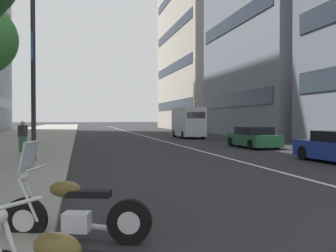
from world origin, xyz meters
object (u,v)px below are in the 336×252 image
motorcycle_mid_row (74,213)px  street_lamp_with_banners (43,33)px  car_following_behind (253,138)px  delivery_van_ahead (188,122)px  pedestrian_on_plaza (23,137)px

motorcycle_mid_row → street_lamp_with_banners: 11.23m
car_following_behind → delivery_van_ahead: (12.32, 0.56, 0.90)m
delivery_van_ahead → street_lamp_with_banners: size_ratio=0.62×
street_lamp_with_banners → pedestrian_on_plaza: bearing=19.4°
car_following_behind → pedestrian_on_plaza: bearing=96.2°
pedestrian_on_plaza → delivery_van_ahead: bearing=-4.3°
street_lamp_with_banners → motorcycle_mid_row: bearing=-172.6°
car_following_behind → street_lamp_with_banners: bearing=113.5°
delivery_van_ahead → pedestrian_on_plaza: 19.03m
car_following_behind → pedestrian_on_plaza: 13.45m
motorcycle_mid_row → street_lamp_with_banners: (10.06, 1.31, 4.81)m
car_following_behind → delivery_van_ahead: 12.37m
delivery_van_ahead → pedestrian_on_plaza: size_ratio=3.43×
motorcycle_mid_row → pedestrian_on_plaza: bearing=-61.4°
delivery_van_ahead → street_lamp_with_banners: 21.56m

